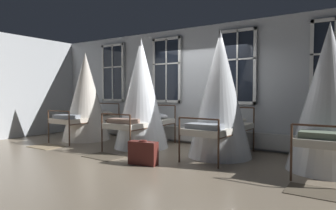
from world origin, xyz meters
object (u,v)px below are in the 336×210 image
cot_first (86,98)px  suitcase_dark (143,153)px  cot_fourth (328,99)px  cot_third (220,95)px  cot_second (141,94)px

cot_first → suitcase_dark: size_ratio=4.28×
cot_fourth → suitcase_dark: (-2.95, -1.40, -1.03)m
cot_first → suitcase_dark: (3.19, -1.41, -0.99)m
cot_third → cot_second: bearing=93.8°
suitcase_dark → cot_fourth: bearing=17.1°
cot_first → cot_fourth: size_ratio=0.97×
cot_third → cot_first: bearing=92.2°
cot_first → cot_second: bearing=-92.3°
cot_fourth → cot_second: bearing=89.9°
cot_first → cot_second: size_ratio=0.93×
cot_first → cot_second: (2.05, -0.03, 0.10)m
cot_second → cot_third: cot_second is taller
cot_fourth → suitcase_dark: 3.42m
cot_first → cot_fourth: cot_fourth is taller
cot_third → suitcase_dark: (-0.92, -1.46, -1.08)m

